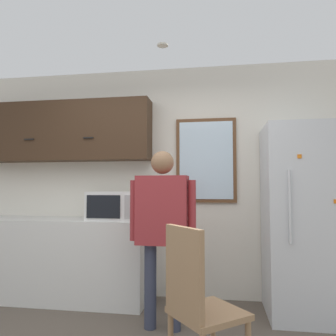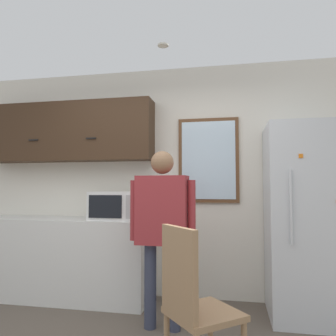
{
  "view_description": "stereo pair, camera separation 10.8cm",
  "coord_description": "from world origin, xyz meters",
  "px_view_note": "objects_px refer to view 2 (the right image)",
  "views": [
    {
      "loc": [
        0.7,
        -2.02,
        1.27
      ],
      "look_at": [
        0.22,
        1.0,
        1.45
      ],
      "focal_mm": 35.0,
      "sensor_mm": 36.0,
      "label": 1
    },
    {
      "loc": [
        0.81,
        -2.0,
        1.27
      ],
      "look_at": [
        0.22,
        1.0,
        1.45
      ],
      "focal_mm": 35.0,
      "sensor_mm": 36.0,
      "label": 2
    }
  ],
  "objects_px": {
    "microwave": "(115,206)",
    "refrigerator": "(307,220)",
    "person": "(162,219)",
    "chair": "(192,299)"
  },
  "relations": [
    {
      "from": "refrigerator",
      "to": "chair",
      "type": "relative_size",
      "value": 1.87
    },
    {
      "from": "microwave",
      "to": "refrigerator",
      "type": "relative_size",
      "value": 0.28
    },
    {
      "from": "chair",
      "to": "person",
      "type": "bearing_deg",
      "value": -14.17
    },
    {
      "from": "microwave",
      "to": "person",
      "type": "bearing_deg",
      "value": -39.21
    },
    {
      "from": "refrigerator",
      "to": "chair",
      "type": "distance_m",
      "value": 1.66
    },
    {
      "from": "person",
      "to": "refrigerator",
      "type": "height_order",
      "value": "refrigerator"
    },
    {
      "from": "microwave",
      "to": "person",
      "type": "relative_size",
      "value": 0.33
    },
    {
      "from": "refrigerator",
      "to": "chair",
      "type": "xyz_separation_m",
      "value": [
        -0.98,
        -1.27,
        -0.4
      ]
    },
    {
      "from": "microwave",
      "to": "refrigerator",
      "type": "distance_m",
      "value": 2.0
    },
    {
      "from": "person",
      "to": "refrigerator",
      "type": "relative_size",
      "value": 0.85
    }
  ]
}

